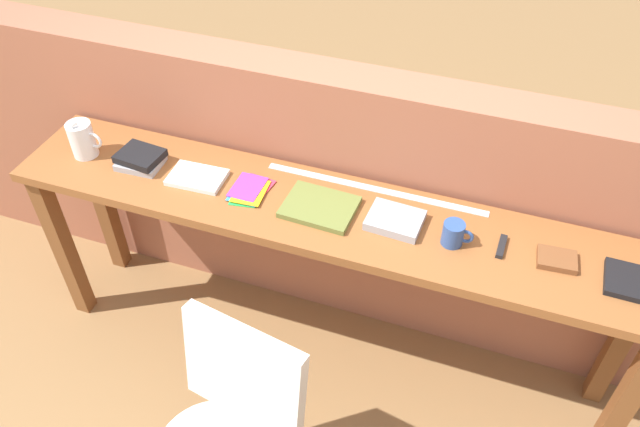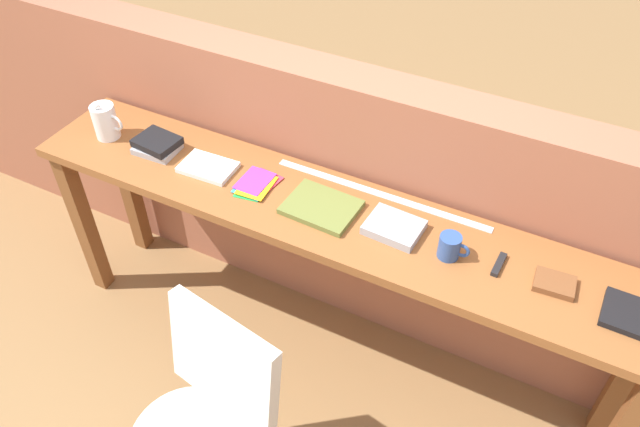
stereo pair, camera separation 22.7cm
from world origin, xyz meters
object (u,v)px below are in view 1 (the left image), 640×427
object	(u,v)px
leather_journal_brown	(557,259)
book_open_centre	(320,207)
multitool_folded	(501,246)
mug	(454,234)
pitcher_white	(82,139)
pamphlet_pile_colourful	(249,190)
magazine_cycling	(197,177)
book_repair_rightmost	(632,282)
book_stack_leftmost	(140,159)

from	to	relation	value
leather_journal_brown	book_open_centre	bearing A→B (deg)	176.83
book_open_centre	multitool_folded	bearing A→B (deg)	4.27
mug	leather_journal_brown	size ratio (longest dim) A/B	0.85
pitcher_white	multitool_folded	size ratio (longest dim) A/B	1.67
pamphlet_pile_colourful	magazine_cycling	bearing A→B (deg)	-179.90
leather_journal_brown	book_repair_rightmost	distance (m)	0.24
book_repair_rightmost	book_stack_leftmost	bearing A→B (deg)	-179.58
book_open_centre	leather_journal_brown	size ratio (longest dim) A/B	2.03
pitcher_white	book_open_centre	world-z (taller)	pitcher_white
book_open_centre	leather_journal_brown	distance (m)	0.85
book_open_centre	book_repair_rightmost	size ratio (longest dim) A/B	1.52
magazine_cycling	multitool_folded	distance (m)	1.17
multitool_folded	book_repair_rightmost	xyz separation A→B (m)	(0.43, -0.03, 0.00)
pamphlet_pile_colourful	leather_journal_brown	world-z (taller)	leather_journal_brown
book_stack_leftmost	pamphlet_pile_colourful	xyz separation A→B (m)	(0.48, -0.01, -0.02)
multitool_folded	book_stack_leftmost	bearing A→B (deg)	-179.68
magazine_cycling	mug	distance (m)	1.01
pitcher_white	leather_journal_brown	bearing A→B (deg)	0.59
pitcher_white	leather_journal_brown	distance (m)	1.86
mug	multitool_folded	world-z (taller)	mug
mug	leather_journal_brown	bearing A→B (deg)	4.49
book_open_centre	book_repair_rightmost	xyz separation A→B (m)	(1.09, -0.01, -0.00)
book_stack_leftmost	book_repair_rightmost	xyz separation A→B (m)	(1.86, -0.02, -0.02)
book_repair_rightmost	pamphlet_pile_colourful	bearing A→B (deg)	-179.47
magazine_cycling	mug	world-z (taller)	mug
pamphlet_pile_colourful	book_repair_rightmost	bearing A→B (deg)	-0.43
book_stack_leftmost	leather_journal_brown	bearing A→B (deg)	0.15
pamphlet_pile_colourful	book_open_centre	bearing A→B (deg)	-1.02
leather_journal_brown	mug	bearing A→B (deg)	-179.81
book_stack_leftmost	book_open_centre	xyz separation A→B (m)	(0.77, -0.01, -0.02)
book_open_centre	leather_journal_brown	world-z (taller)	leather_journal_brown
book_stack_leftmost	mug	xyz separation A→B (m)	(1.26, -0.02, 0.02)
pitcher_white	book_open_centre	distance (m)	1.02
book_open_centre	mug	size ratio (longest dim) A/B	2.40
book_stack_leftmost	mug	size ratio (longest dim) A/B	1.67
book_stack_leftmost	magazine_cycling	distance (m)	0.26
multitool_folded	leather_journal_brown	distance (m)	0.19
book_stack_leftmost	pitcher_white	bearing A→B (deg)	-176.49
multitool_folded	leather_journal_brown	xyz separation A→B (m)	(0.19, -0.00, 0.00)
book_open_centre	book_repair_rightmost	world-z (taller)	same
book_open_centre	multitool_folded	distance (m)	0.66
pitcher_white	multitool_folded	xyz separation A→B (m)	(1.68, 0.02, -0.07)
pitcher_white	multitool_folded	world-z (taller)	pitcher_white
multitool_folded	leather_journal_brown	world-z (taller)	leather_journal_brown
book_open_centre	pamphlet_pile_colourful	bearing A→B (deg)	-178.53
pitcher_white	leather_journal_brown	size ratio (longest dim) A/B	1.41
magazine_cycling	book_open_centre	world-z (taller)	book_open_centre
magazine_cycling	multitool_folded	size ratio (longest dim) A/B	1.97
pitcher_white	mug	size ratio (longest dim) A/B	1.67
pitcher_white	book_stack_leftmost	distance (m)	0.25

